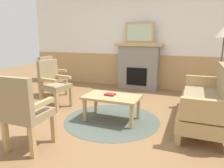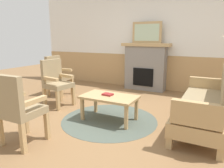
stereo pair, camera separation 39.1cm
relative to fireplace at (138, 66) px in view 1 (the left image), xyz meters
The scene contains 12 objects.
ground_plane 2.44m from the fireplace, 90.00° to the right, with size 14.00×14.00×0.00m, color olive.
wall_back 0.70m from the fireplace, 90.00° to the left, with size 7.20×0.14×2.70m.
fireplace is the anchor object (origin of this frame).
framed_picture 0.91m from the fireplace, 90.00° to the left, with size 0.80×0.04×0.56m.
couch 2.66m from the fireplace, 50.94° to the right, with size 0.70×1.80×0.98m.
coffee_table 2.44m from the fireplace, 86.04° to the right, with size 0.96×0.56×0.44m.
round_rug 2.51m from the fireplace, 86.04° to the right, with size 1.68×1.68×0.01m, color #4C564C.
book_on_table 2.40m from the fireplace, 87.13° to the right, with size 0.17×0.13×0.03m, color maroon.
armchair_near_fireplace 2.53m from the fireplace, 118.74° to the right, with size 0.54×0.54×0.98m.
armchair_by_window_left 2.37m from the fireplace, 139.16° to the right, with size 0.49×0.49×0.98m.
armchair_front_left 3.76m from the fireplace, 97.48° to the right, with size 0.49×0.49×0.98m.
floor_lamp_by_couch 2.26m from the fireplace, 21.25° to the right, with size 0.36×0.36×1.68m.
Camera 1 is at (1.44, -3.24, 1.42)m, focal length 32.94 mm.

